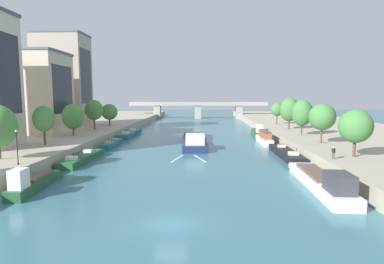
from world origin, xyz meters
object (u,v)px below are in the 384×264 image
at_px(moored_boat_right_end, 321,181).
at_px(tree_right_end_of_row, 277,110).
at_px(tree_right_midway, 356,126).
at_px(tree_right_distant, 302,113).
at_px(tree_left_second, 94,110).
at_px(moored_boat_right_second, 264,138).
at_px(tree_right_by_lamp, 289,110).
at_px(person_on_quay, 333,152).
at_px(moored_boat_left_downstream, 130,134).
at_px(moored_boat_right_far, 286,153).
at_px(barge_midriver, 194,140).
at_px(tree_left_by_lamp, 44,119).
at_px(bridge_far, 198,108).
at_px(lamppost_left_bank, 17,146).
at_px(moored_boat_left_far, 112,144).
at_px(moored_boat_left_end, 82,158).
at_px(moored_boat_left_lone, 34,182).
at_px(tree_left_third, 73,117).
at_px(moored_boat_right_upstream, 258,132).
at_px(tree_right_second, 322,117).

relative_size(moored_boat_right_end, tree_right_end_of_row, 2.74).
xyz_separation_m(tree_right_midway, tree_right_distant, (0.08, 22.91, 0.48)).
bearing_deg(tree_right_end_of_row, tree_left_second, -161.80).
distance_m(moored_boat_right_second, tree_right_by_lamp, 14.51).
bearing_deg(person_on_quay, tree_left_second, 141.50).
xyz_separation_m(moored_boat_left_downstream, person_on_quay, (35.00, -36.92, 2.31)).
bearing_deg(moored_boat_right_end, moored_boat_right_far, 87.18).
distance_m(moored_boat_left_downstream, tree_right_midway, 52.38).
xyz_separation_m(barge_midriver, tree_right_end_of_row, (22.65, 25.89, 5.21)).
bearing_deg(moored_boat_right_far, tree_left_by_lamp, -177.95).
bearing_deg(moored_boat_left_downstream, bridge_far, 75.31).
xyz_separation_m(tree_right_midway, lamppost_left_bank, (-41.80, -6.39, -1.80)).
height_order(moored_boat_left_far, bridge_far, bridge_far).
xyz_separation_m(moored_boat_left_end, tree_right_midway, (38.59, -4.70, 5.50)).
bearing_deg(moored_boat_right_far, lamppost_left_bank, -155.13).
bearing_deg(person_on_quay, tree_right_by_lamp, 83.64).
distance_m(tree_left_second, bridge_far, 67.69).
relative_size(moored_boat_right_end, moored_boat_right_far, 1.07).
relative_size(moored_boat_left_far, moored_boat_right_second, 0.94).
height_order(tree_left_second, tree_right_by_lamp, tree_right_by_lamp).
relative_size(moored_boat_left_lone, moored_boat_right_end, 0.61).
relative_size(tree_left_by_lamp, person_on_quay, 3.94).
bearing_deg(tree_left_by_lamp, tree_right_midway, -10.57).
xyz_separation_m(moored_boat_left_end, person_on_quay, (35.20, -6.42, 2.36)).
bearing_deg(tree_left_third, person_on_quay, -26.79).
height_order(moored_boat_right_second, moored_boat_right_upstream, moored_boat_right_upstream).
bearing_deg(moored_boat_right_far, moored_boat_left_lone, -147.87).
bearing_deg(moored_boat_right_upstream, person_on_quay, -85.21).
relative_size(moored_boat_right_far, tree_right_end_of_row, 2.55).
relative_size(moored_boat_right_upstream, tree_left_by_lamp, 1.72).
relative_size(moored_boat_left_downstream, tree_left_by_lamp, 2.44).
distance_m(moored_boat_left_far, moored_boat_right_far, 33.14).
distance_m(moored_boat_left_end, tree_right_midway, 39.26).
bearing_deg(moored_boat_right_second, moored_boat_left_downstream, 160.15).
relative_size(barge_midriver, tree_left_by_lamp, 3.54).
bearing_deg(bridge_far, tree_right_end_of_row, -64.07).
height_order(tree_left_third, tree_right_midway, tree_left_third).
xyz_separation_m(moored_boat_right_far, person_on_quay, (2.93, -11.78, 2.36)).
distance_m(moored_boat_left_end, moored_boat_right_upstream, 44.98).
bearing_deg(tree_right_second, moored_boat_right_end, -109.80).
relative_size(tree_left_third, person_on_quay, 3.97).
height_order(moored_boat_left_downstream, tree_right_end_of_row, tree_right_end_of_row).
bearing_deg(moored_boat_right_second, moored_boat_left_end, -148.45).
xyz_separation_m(tree_left_by_lamp, tree_right_distant, (46.33, 14.28, 0.28)).
height_order(moored_boat_right_far, tree_left_by_lamp, tree_left_by_lamp).
bearing_deg(lamppost_left_bank, tree_right_by_lamp, 44.12).
distance_m(tree_left_third, lamppost_left_bank, 26.68).
height_order(tree_right_midway, tree_right_second, tree_right_second).
relative_size(moored_boat_right_second, tree_right_end_of_row, 1.89).
bearing_deg(moored_boat_left_lone, bridge_far, 81.61).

